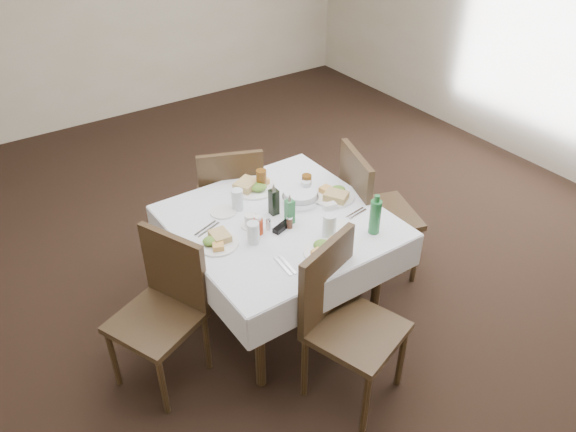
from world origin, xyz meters
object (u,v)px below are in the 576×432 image
at_px(dining_table, 280,231).
at_px(oil_cruet_dark, 274,201).
at_px(water_s, 329,226).
at_px(ketchup_bottle, 258,226).
at_px(chair_south, 342,313).
at_px(water_w, 253,233).
at_px(chair_east, 369,207).
at_px(oil_cruet_green, 290,211).
at_px(water_n, 237,200).
at_px(chair_west, 165,301).
at_px(bread_basket, 300,197).
at_px(water_e, 306,189).
at_px(green_bottle, 375,216).
at_px(coffee_mug, 250,221).
at_px(chair_north, 231,196).

xyz_separation_m(dining_table, oil_cruet_dark, (0.01, 0.07, 0.18)).
bearing_deg(oil_cruet_dark, water_s, -70.13).
distance_m(dining_table, ketchup_bottle, 0.24).
height_order(chair_south, water_s, chair_south).
relative_size(water_s, water_w, 1.12).
distance_m(chair_east, ketchup_bottle, 0.96).
xyz_separation_m(chair_south, oil_cruet_green, (0.08, 0.63, 0.29)).
xyz_separation_m(chair_south, water_n, (-0.10, 0.94, 0.27)).
relative_size(chair_west, bread_basket, 3.96).
bearing_deg(water_e, green_bottle, -79.78).
xyz_separation_m(water_w, ketchup_bottle, (0.07, 0.06, -0.01)).
bearing_deg(chair_south, chair_west, 139.00).
relative_size(ketchup_bottle, coffee_mug, 1.00).
distance_m(chair_north, oil_cruet_dark, 0.71).
bearing_deg(coffee_mug, oil_cruet_green, -25.28).
height_order(chair_south, green_bottle, green_bottle).
bearing_deg(oil_cruet_dark, ketchup_bottle, -146.74).
height_order(water_e, coffee_mug, water_e).
xyz_separation_m(chair_east, water_s, (-0.60, -0.31, 0.26)).
xyz_separation_m(dining_table, water_s, (0.14, -0.30, 0.16)).
bearing_deg(green_bottle, dining_table, 132.67).
distance_m(oil_cruet_green, green_bottle, 0.51).
bearing_deg(chair_south, ketchup_bottle, 101.78).
bearing_deg(water_e, chair_north, 113.37).
bearing_deg(oil_cruet_green, water_w, -170.82).
bearing_deg(water_w, ketchup_bottle, 39.53).
bearing_deg(water_e, oil_cruet_green, -143.84).
bearing_deg(oil_cruet_dark, coffee_mug, -170.00).
height_order(water_n, oil_cruet_dark, oil_cruet_dark).
bearing_deg(green_bottle, water_e, 100.22).
bearing_deg(water_s, water_e, 71.35).
bearing_deg(chair_north, chair_west, -138.83).
relative_size(chair_north, water_w, 7.17).
distance_m(chair_south, oil_cruet_dark, 0.82).
bearing_deg(water_s, coffee_mug, 133.39).
distance_m(water_n, oil_cruet_green, 0.36).
distance_m(water_n, bread_basket, 0.40).
relative_size(chair_west, water_e, 8.39).
bearing_deg(chair_east, chair_west, -178.63).
height_order(chair_east, oil_cruet_dark, chair_east).
xyz_separation_m(oil_cruet_dark, coffee_mug, (-0.19, -0.03, -0.06)).
distance_m(chair_east, oil_cruet_dark, 0.79).
height_order(chair_south, chair_west, chair_south).
distance_m(chair_west, ketchup_bottle, 0.68).
height_order(water_s, coffee_mug, water_s).
bearing_deg(water_w, dining_table, 22.84).
bearing_deg(green_bottle, oil_cruet_dark, 127.64).
xyz_separation_m(chair_north, chair_west, (-0.84, -0.74, -0.01)).
relative_size(chair_east, coffee_mug, 8.50).
xyz_separation_m(chair_west, water_s, (0.95, -0.27, 0.30)).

